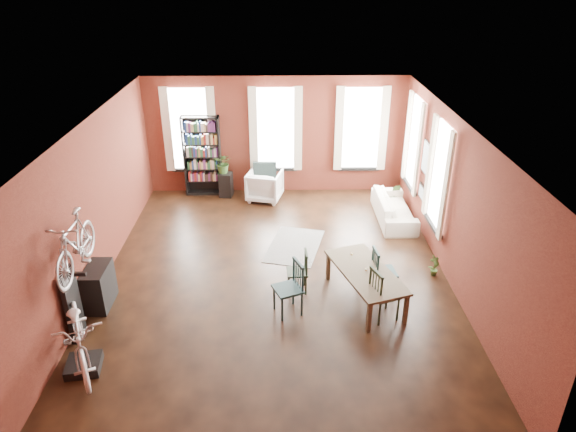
{
  "coord_description": "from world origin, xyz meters",
  "views": [
    {
      "loc": [
        0.11,
        -8.93,
        5.8
      ],
      "look_at": [
        0.27,
        0.6,
        1.09
      ],
      "focal_mm": 32.0,
      "sensor_mm": 36.0,
      "label": 1
    }
  ],
  "objects_px": {
    "dining_table": "(365,285)",
    "bookshelf": "(202,156)",
    "bike_trainer": "(84,365)",
    "console_table": "(99,286)",
    "dining_chair_d": "(384,272)",
    "cream_sofa": "(394,204)",
    "white_armchair": "(265,184)",
    "bicycle_floor": "(74,310)",
    "dining_chair_b": "(297,272)",
    "plant_stand": "(226,185)",
    "dining_chair_c": "(384,294)",
    "dining_chair_a": "(288,289)"
  },
  "relations": [
    {
      "from": "dining_chair_c",
      "to": "bicycle_floor",
      "type": "height_order",
      "value": "bicycle_floor"
    },
    {
      "from": "dining_chair_a",
      "to": "console_table",
      "type": "distance_m",
      "value": 3.53
    },
    {
      "from": "white_armchair",
      "to": "bicycle_floor",
      "type": "bearing_deg",
      "value": 81.27
    },
    {
      "from": "dining_chair_b",
      "to": "bike_trainer",
      "type": "bearing_deg",
      "value": -60.98
    },
    {
      "from": "dining_chair_b",
      "to": "white_armchair",
      "type": "bearing_deg",
      "value": -173.1
    },
    {
      "from": "dining_table",
      "to": "dining_chair_d",
      "type": "relative_size",
      "value": 1.99
    },
    {
      "from": "console_table",
      "to": "bicycle_floor",
      "type": "xyz_separation_m",
      "value": [
        0.28,
        -1.71,
        0.73
      ]
    },
    {
      "from": "cream_sofa",
      "to": "dining_table",
      "type": "bearing_deg",
      "value": 159.9
    },
    {
      "from": "bookshelf",
      "to": "cream_sofa",
      "type": "xyz_separation_m",
      "value": [
        4.95,
        -1.7,
        -0.69
      ]
    },
    {
      "from": "bookshelf",
      "to": "white_armchair",
      "type": "relative_size",
      "value": 2.46
    },
    {
      "from": "dining_chair_a",
      "to": "white_armchair",
      "type": "xyz_separation_m",
      "value": [
        -0.54,
        5.07,
        -0.07
      ]
    },
    {
      "from": "bookshelf",
      "to": "plant_stand",
      "type": "height_order",
      "value": "bookshelf"
    },
    {
      "from": "bookshelf",
      "to": "console_table",
      "type": "xyz_separation_m",
      "value": [
        -1.28,
        -5.2,
        -0.7
      ]
    },
    {
      "from": "bookshelf",
      "to": "plant_stand",
      "type": "bearing_deg",
      "value": -17.41
    },
    {
      "from": "cream_sofa",
      "to": "console_table",
      "type": "distance_m",
      "value": 7.15
    },
    {
      "from": "bike_trainer",
      "to": "console_table",
      "type": "height_order",
      "value": "console_table"
    },
    {
      "from": "dining_chair_a",
      "to": "dining_chair_d",
      "type": "relative_size",
      "value": 1.07
    },
    {
      "from": "cream_sofa",
      "to": "bike_trainer",
      "type": "bearing_deg",
      "value": 131.19
    },
    {
      "from": "dining_chair_d",
      "to": "plant_stand",
      "type": "bearing_deg",
      "value": 29.96
    },
    {
      "from": "dining_chair_b",
      "to": "dining_chair_d",
      "type": "xyz_separation_m",
      "value": [
        1.67,
        -0.11,
        0.05
      ]
    },
    {
      "from": "white_armchair",
      "to": "bicycle_floor",
      "type": "relative_size",
      "value": 0.46
    },
    {
      "from": "dining_chair_b",
      "to": "bicycle_floor",
      "type": "height_order",
      "value": "bicycle_floor"
    },
    {
      "from": "dining_chair_d",
      "to": "cream_sofa",
      "type": "distance_m",
      "value": 3.32
    },
    {
      "from": "dining_chair_d",
      "to": "white_armchair",
      "type": "distance_m",
      "value": 5.07
    },
    {
      "from": "dining_chair_b",
      "to": "cream_sofa",
      "type": "distance_m",
      "value": 4.0
    },
    {
      "from": "dining_table",
      "to": "bookshelf",
      "type": "relative_size",
      "value": 0.87
    },
    {
      "from": "dining_chair_b",
      "to": "dining_chair_c",
      "type": "distance_m",
      "value": 1.76
    },
    {
      "from": "dining_table",
      "to": "dining_chair_a",
      "type": "xyz_separation_m",
      "value": [
        -1.46,
        -0.37,
        0.19
      ]
    },
    {
      "from": "dining_chair_a",
      "to": "dining_chair_b",
      "type": "relative_size",
      "value": 1.2
    },
    {
      "from": "bookshelf",
      "to": "dining_table",
      "type": "bearing_deg",
      "value": -54.26
    },
    {
      "from": "bookshelf",
      "to": "bike_trainer",
      "type": "distance_m",
      "value": 7.08
    },
    {
      "from": "dining_chair_d",
      "to": "bookshelf",
      "type": "distance_m",
      "value": 6.42
    },
    {
      "from": "white_armchair",
      "to": "bookshelf",
      "type": "bearing_deg",
      "value": -0.73
    },
    {
      "from": "white_armchair",
      "to": "console_table",
      "type": "relative_size",
      "value": 1.12
    },
    {
      "from": "dining_table",
      "to": "bike_trainer",
      "type": "distance_m",
      "value": 5.06
    },
    {
      "from": "dining_table",
      "to": "dining_chair_b",
      "type": "distance_m",
      "value": 1.32
    },
    {
      "from": "dining_table",
      "to": "cream_sofa",
      "type": "height_order",
      "value": "cream_sofa"
    },
    {
      "from": "dining_chair_a",
      "to": "cream_sofa",
      "type": "height_order",
      "value": "dining_chair_a"
    },
    {
      "from": "dining_table",
      "to": "plant_stand",
      "type": "xyz_separation_m",
      "value": [
        -3.07,
        4.94,
        0.01
      ]
    },
    {
      "from": "dining_chair_c",
      "to": "bookshelf",
      "type": "distance_m",
      "value": 6.94
    },
    {
      "from": "cream_sofa",
      "to": "dining_chair_a",
      "type": "bearing_deg",
      "value": 144.47
    },
    {
      "from": "bookshelf",
      "to": "white_armchair",
      "type": "xyz_separation_m",
      "value": [
        1.69,
        -0.44,
        -0.65
      ]
    },
    {
      "from": "dining_chair_b",
      "to": "dining_chair_d",
      "type": "relative_size",
      "value": 0.89
    },
    {
      "from": "dining_chair_a",
      "to": "bike_trainer",
      "type": "relative_size",
      "value": 1.98
    },
    {
      "from": "dining_chair_c",
      "to": "white_armchair",
      "type": "xyz_separation_m",
      "value": [
        -2.26,
        5.23,
        -0.06
      ]
    },
    {
      "from": "dining_chair_b",
      "to": "plant_stand",
      "type": "distance_m",
      "value": 4.95
    },
    {
      "from": "plant_stand",
      "to": "bike_trainer",
      "type": "bearing_deg",
      "value": -103.74
    },
    {
      "from": "cream_sofa",
      "to": "bicycle_floor",
      "type": "xyz_separation_m",
      "value": [
        -5.95,
        -5.21,
        0.72
      ]
    },
    {
      "from": "bike_trainer",
      "to": "console_table",
      "type": "xyz_separation_m",
      "value": [
        -0.25,
        1.73,
        0.32
      ]
    },
    {
      "from": "console_table",
      "to": "dining_chair_c",
      "type": "bearing_deg",
      "value": -5.14
    }
  ]
}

